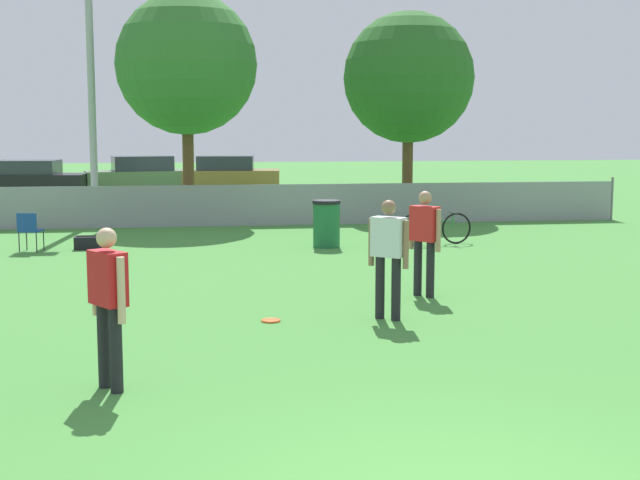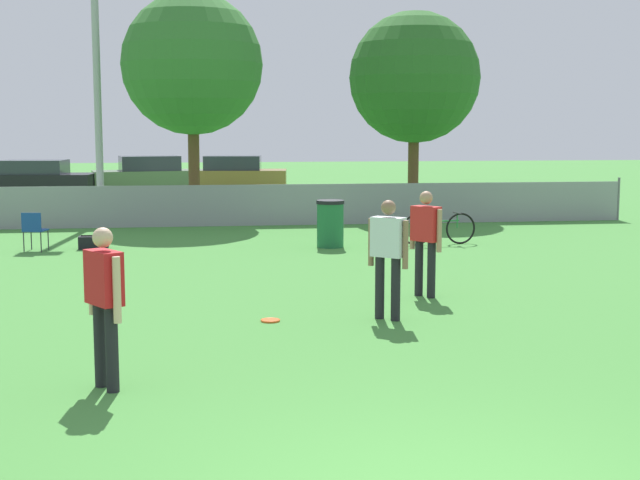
% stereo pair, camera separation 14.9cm
% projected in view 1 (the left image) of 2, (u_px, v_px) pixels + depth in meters
% --- Properties ---
extents(fence_backline, '(20.30, 0.07, 1.21)m').
position_uv_depth(fence_backline, '(256.00, 205.00, 23.80)').
color(fence_backline, gray).
rests_on(fence_backline, ground_plane).
extents(light_pole, '(0.90, 0.36, 7.61)m').
position_uv_depth(light_pole, '(90.00, 55.00, 23.89)').
color(light_pole, '#9E9EA3').
rests_on(light_pole, ground_plane).
extents(tree_near_pole, '(3.97, 3.97, 6.36)m').
position_uv_depth(tree_near_pole, '(186.00, 64.00, 24.91)').
color(tree_near_pole, brown).
rests_on(tree_near_pole, ground_plane).
extents(tree_far_right, '(3.90, 3.90, 6.04)m').
position_uv_depth(tree_far_right, '(409.00, 78.00, 26.47)').
color(tree_far_right, brown).
rests_on(tree_far_right, ground_plane).
extents(player_receiver_white, '(0.49, 0.46, 1.66)m').
position_uv_depth(player_receiver_white, '(388.00, 250.00, 12.19)').
color(player_receiver_white, black).
rests_on(player_receiver_white, ground_plane).
extents(player_defender_red, '(0.43, 0.53, 1.66)m').
position_uv_depth(player_defender_red, '(108.00, 296.00, 8.91)').
color(player_defender_red, black).
rests_on(player_defender_red, ground_plane).
extents(player_thrower_red, '(0.44, 0.51, 1.66)m').
position_uv_depth(player_thrower_red, '(425.00, 235.00, 13.85)').
color(player_thrower_red, black).
rests_on(player_thrower_red, ground_plane).
extents(frisbee_disc, '(0.27, 0.27, 0.03)m').
position_uv_depth(frisbee_disc, '(271.00, 320.00, 12.17)').
color(frisbee_disc, '#E5591E').
rests_on(frisbee_disc, ground_plane).
extents(folding_chair_sideline, '(0.52, 0.52, 0.84)m').
position_uv_depth(folding_chair_sideline, '(29.00, 229.00, 18.83)').
color(folding_chair_sideline, '#333338').
rests_on(folding_chair_sideline, ground_plane).
extents(bicycle_sideline, '(1.76, 0.44, 0.76)m').
position_uv_depth(bicycle_sideline, '(435.00, 228.00, 19.99)').
color(bicycle_sideline, black).
rests_on(bicycle_sideline, ground_plane).
extents(trash_bin, '(0.62, 0.62, 1.04)m').
position_uv_depth(trash_bin, '(326.00, 224.00, 19.57)').
color(trash_bin, '#1E6638').
rests_on(trash_bin, ground_plane).
extents(gear_bag_sideline, '(0.61, 0.34, 0.30)m').
position_uv_depth(gear_bag_sideline, '(89.00, 243.00, 19.30)').
color(gear_bag_sideline, black).
rests_on(gear_bag_sideline, ground_plane).
extents(parked_car_dark, '(4.41, 2.20, 1.40)m').
position_uv_depth(parked_car_dark, '(28.00, 180.00, 32.91)').
color(parked_car_dark, black).
rests_on(parked_car_dark, ground_plane).
extents(parked_car_olive, '(4.56, 2.41, 1.50)m').
position_uv_depth(parked_car_olive, '(143.00, 176.00, 34.63)').
color(parked_car_olive, black).
rests_on(parked_car_olive, ground_plane).
extents(parked_car_tan, '(4.39, 2.23, 1.49)m').
position_uv_depth(parked_car_tan, '(226.00, 175.00, 35.22)').
color(parked_car_tan, black).
rests_on(parked_car_tan, ground_plane).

